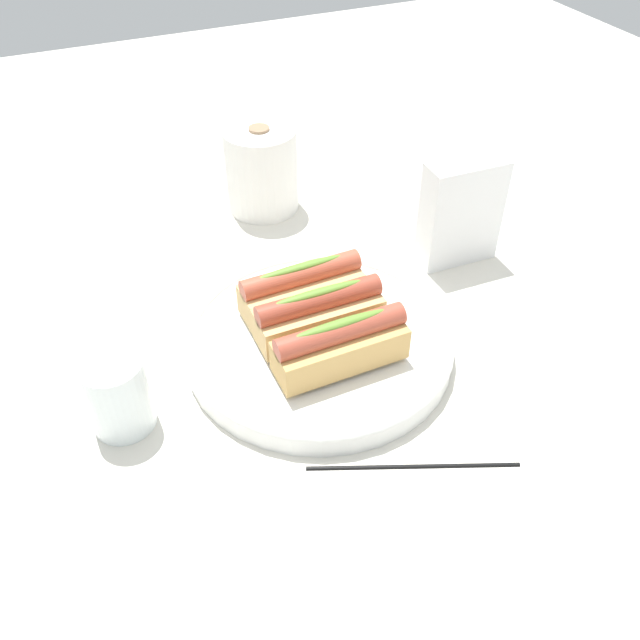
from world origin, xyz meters
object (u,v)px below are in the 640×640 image
object	(u,v)px
water_glass	(118,396)
napkin_box	(461,213)
hotdog_back	(320,315)
chopstick_near	(413,465)
serving_bowl	(320,342)
hotdog_side	(301,288)
paper_towel_roll	(262,170)
hotdog_front	(340,345)

from	to	relation	value
water_glass	napkin_box	world-z (taller)	napkin_box
hotdog_back	napkin_box	bearing A→B (deg)	21.99
hotdog_back	chopstick_near	distance (m)	0.20
serving_bowl	napkin_box	bearing A→B (deg)	21.99
hotdog_side	paper_towel_roll	xyz separation A→B (m)	(0.05, 0.29, 0.00)
serving_bowl	paper_towel_roll	distance (m)	0.35
paper_towel_roll	chopstick_near	world-z (taller)	paper_towel_roll
paper_towel_roll	serving_bowl	bearing A→B (deg)	-98.57
hotdog_front	water_glass	distance (m)	0.24
serving_bowl	hotdog_back	size ratio (longest dim) A/B	2.15
napkin_box	water_glass	bearing A→B (deg)	-164.78
serving_bowl	hotdog_front	xyz separation A→B (m)	(0.00, -0.05, 0.04)
hotdog_front	chopstick_near	distance (m)	0.15
water_glass	chopstick_near	distance (m)	0.32
serving_bowl	hotdog_side	xyz separation A→B (m)	(-0.00, 0.05, 0.04)
hotdog_front	water_glass	bearing A→B (deg)	170.46
hotdog_back	paper_towel_roll	size ratio (longest dim) A/B	1.12
serving_bowl	hotdog_back	xyz separation A→B (m)	(0.00, 0.00, 0.04)
serving_bowl	water_glass	bearing A→B (deg)	-176.44
napkin_box	chopstick_near	size ratio (longest dim) A/B	0.68
hotdog_back	paper_towel_roll	bearing A→B (deg)	81.43
paper_towel_roll	napkin_box	world-z (taller)	napkin_box
water_glass	serving_bowl	bearing A→B (deg)	3.56
serving_bowl	paper_towel_roll	xyz separation A→B (m)	(0.05, 0.34, 0.05)
paper_towel_roll	chopstick_near	xyz separation A→B (m)	(-0.03, -0.53, -0.06)
hotdog_front	hotdog_side	bearing A→B (deg)	90.61
chopstick_near	water_glass	bearing A→B (deg)	167.73
hotdog_back	hotdog_side	size ratio (longest dim) A/B	0.99
chopstick_near	hotdog_side	bearing A→B (deg)	117.06
hotdog_front	chopstick_near	world-z (taller)	hotdog_front
hotdog_front	napkin_box	xyz separation A→B (m)	(0.25, 0.16, 0.01)
paper_towel_roll	napkin_box	distance (m)	0.31
hotdog_back	napkin_box	size ratio (longest dim) A/B	1.00
serving_bowl	hotdog_back	bearing A→B (deg)	90.00
serving_bowl	napkin_box	distance (m)	0.28
hotdog_front	hotdog_back	bearing A→B (deg)	90.61
hotdog_front	water_glass	size ratio (longest dim) A/B	1.68
hotdog_side	paper_towel_roll	world-z (taller)	paper_towel_roll
paper_towel_roll	napkin_box	size ratio (longest dim) A/B	0.89
hotdog_back	napkin_box	distance (m)	0.28
serving_bowl	hotdog_front	distance (m)	0.07
hotdog_back	chopstick_near	size ratio (longest dim) A/B	0.68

